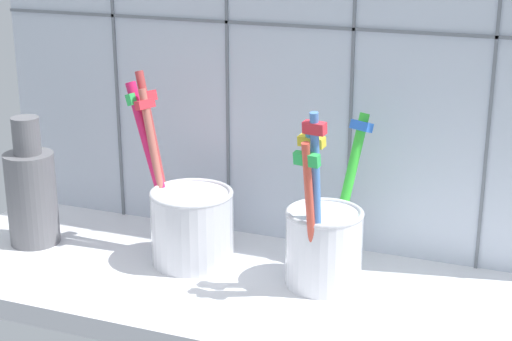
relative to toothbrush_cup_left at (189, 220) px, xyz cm
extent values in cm
cube|color=silver|center=(6.96, -2.56, -5.23)|extent=(64.00, 22.00, 2.00)
cube|color=silver|center=(6.96, 9.44, 16.27)|extent=(64.00, 2.00, 45.00)
cube|color=slate|center=(-12.24, 8.34, 16.27)|extent=(0.30, 0.20, 45.00)
cube|color=slate|center=(0.56, 8.34, 16.27)|extent=(0.30, 0.20, 45.00)
cube|color=slate|center=(13.36, 8.34, 16.27)|extent=(0.30, 0.20, 45.00)
cube|color=slate|center=(26.16, 8.34, 16.27)|extent=(0.30, 0.20, 45.00)
cube|color=slate|center=(6.96, 8.34, 17.79)|extent=(64.00, 0.20, 0.30)
cylinder|color=white|center=(0.39, -0.10, -0.73)|extent=(7.89, 7.89, 7.01)
torus|color=silver|center=(0.39, -0.10, 2.77)|extent=(8.00, 8.00, 0.50)
cylinder|color=#C26558|center=(-3.48, 0.51, 4.15)|extent=(4.22, 2.12, 16.13)
cube|color=#E5333F|center=(-4.78, 0.97, 10.72)|extent=(1.49, 2.17, 0.98)
cylinder|color=#E91F5C|center=(-3.85, 0.73, 4.35)|extent=(6.94, 3.27, 16.73)
cube|color=green|center=(-6.06, 1.49, 11.06)|extent=(1.58, 2.06, 1.27)
cylinder|color=#B53F3F|center=(-4.11, 1.72, 4.79)|extent=(5.78, 3.74, 17.49)
cube|color=#E5333F|center=(-5.71, 2.61, 11.02)|extent=(2.03, 2.60, 1.16)
cylinder|color=white|center=(13.53, -0.10, -0.78)|extent=(6.91, 6.91, 6.90)
torus|color=silver|center=(13.53, -0.10, 2.67)|extent=(7.07, 7.07, 0.50)
cylinder|color=#D94D3A|center=(13.31, -3.53, 3.27)|extent=(1.27, 3.24, 14.33)
cube|color=green|center=(13.15, -4.44, 8.91)|extent=(2.36, 1.19, 1.16)
cylinder|color=teal|center=(13.05, -1.73, 3.72)|extent=(1.52, 3.02, 15.23)
cube|color=yellow|center=(12.94, -2.43, 9.91)|extent=(2.41, 1.33, 0.97)
cylinder|color=#5187D8|center=(13.70, -3.21, 4.49)|extent=(1.14, 2.57, 16.71)
cube|color=#E5333F|center=(13.58, -3.90, 11.48)|extent=(2.03, 1.25, 1.08)
cylinder|color=#3BD538|center=(14.43, 3.76, 3.38)|extent=(3.11, 5.21, 14.69)
cube|color=blue|center=(15.20, 5.38, 9.46)|extent=(2.32, 1.87, 1.08)
cylinder|color=slate|center=(-16.71, -1.72, 0.50)|extent=(5.01, 5.01, 9.47)
cylinder|color=slate|center=(-16.71, -1.72, 7.10)|extent=(2.74, 2.74, 3.71)
camera|label=1|loc=(32.64, -65.53, 29.10)|focal=57.45mm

